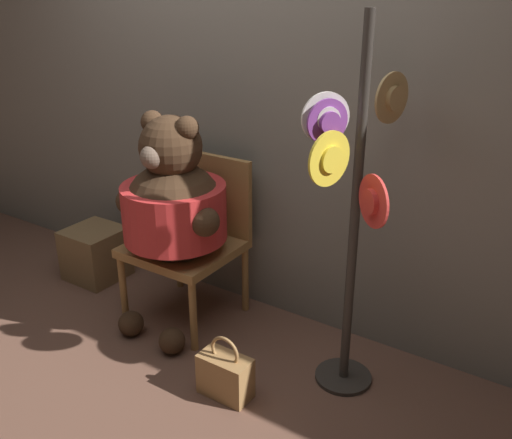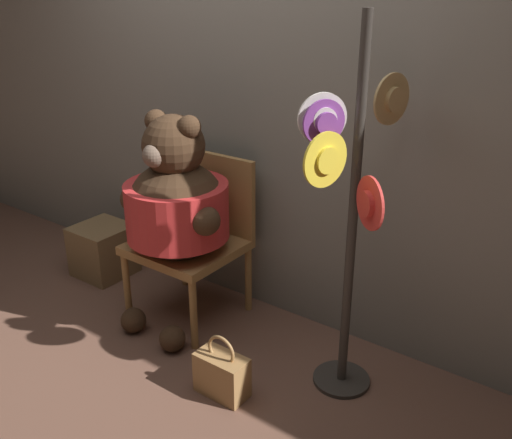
# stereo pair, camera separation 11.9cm
# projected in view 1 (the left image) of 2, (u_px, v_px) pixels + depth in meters

# --- Properties ---
(ground_plane) EXTENTS (14.00, 14.00, 0.00)m
(ground_plane) POSITION_uv_depth(u_px,v_px,m) (177.00, 351.00, 3.05)
(ground_plane) COLOR brown
(wall_back) EXTENTS (8.00, 0.10, 2.36)m
(wall_back) POSITION_uv_depth(u_px,v_px,m) (251.00, 108.00, 3.15)
(wall_back) COLOR slate
(wall_back) RESTS_ON ground_plane
(chair) EXTENTS (0.57, 0.54, 0.93)m
(chair) POSITION_uv_depth(u_px,v_px,m) (193.00, 232.00, 3.26)
(chair) COLOR #9E703D
(chair) RESTS_ON ground_plane
(teddy_bear) EXTENTS (0.67, 0.60, 1.22)m
(teddy_bear) POSITION_uv_depth(u_px,v_px,m) (173.00, 206.00, 3.02)
(teddy_bear) COLOR #3D2819
(teddy_bear) RESTS_ON ground_plane
(hat_display_rack) EXTENTS (0.38, 0.58, 1.74)m
(hat_display_rack) POSITION_uv_depth(u_px,v_px,m) (351.00, 206.00, 2.46)
(hat_display_rack) COLOR #332D28
(hat_display_rack) RESTS_ON ground_plane
(handbag_on_ground) EXTENTS (0.25, 0.13, 0.32)m
(handbag_on_ground) POSITION_uv_depth(u_px,v_px,m) (225.00, 375.00, 2.70)
(handbag_on_ground) COLOR #A87A47
(handbag_on_ground) RESTS_ON ground_plane
(wooden_crate) EXTENTS (0.34, 0.34, 0.34)m
(wooden_crate) POSITION_uv_depth(u_px,v_px,m) (96.00, 253.00, 3.76)
(wooden_crate) COLOR brown
(wooden_crate) RESTS_ON ground_plane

